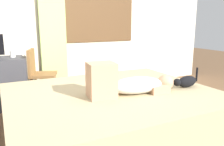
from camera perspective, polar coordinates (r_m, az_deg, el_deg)
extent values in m
cube|color=beige|center=(4.26, -13.08, 14.69)|extent=(6.40, 0.12, 2.90)
cube|color=brown|center=(4.44, -2.86, 14.13)|extent=(1.34, 0.02, 0.99)
cube|color=white|center=(4.44, -2.85, 14.14)|extent=(1.26, 0.02, 0.91)
cube|color=brown|center=(2.64, 0.01, -14.32)|extent=(2.19, 1.83, 0.14)
cube|color=tan|center=(2.53, 0.01, -8.85)|extent=(2.13, 1.77, 0.40)
ellipsoid|color=silver|center=(2.39, 6.15, -3.00)|extent=(0.59, 0.33, 0.17)
sphere|color=tan|center=(2.55, 13.04, -2.26)|extent=(0.17, 0.17, 0.17)
cube|color=tan|center=(2.23, -2.62, -1.78)|extent=(0.29, 0.27, 0.34)
cube|color=tan|center=(2.50, 10.68, -3.51)|extent=(0.23, 0.30, 0.08)
ellipsoid|color=black|center=(2.74, 18.02, -2.01)|extent=(0.27, 0.12, 0.13)
sphere|color=black|center=(2.62, 15.74, -2.25)|extent=(0.08, 0.08, 0.08)
cylinder|color=black|center=(2.83, 20.16, -0.34)|extent=(0.02, 0.02, 0.16)
cylinder|color=white|center=(3.80, -23.29, 4.34)|extent=(0.08, 0.08, 0.10)
cylinder|color=brown|center=(3.93, -13.78, -3.26)|extent=(0.04, 0.04, 0.44)
cylinder|color=brown|center=(3.64, -14.29, -4.54)|extent=(0.04, 0.04, 0.44)
cylinder|color=brown|center=(3.98, -18.14, -3.34)|extent=(0.04, 0.04, 0.44)
cylinder|color=brown|center=(3.69, -18.99, -4.60)|extent=(0.04, 0.04, 0.44)
cube|color=brown|center=(3.75, -16.52, -0.39)|extent=(0.48, 0.48, 0.04)
cube|color=brown|center=(3.74, -19.29, 2.68)|extent=(0.16, 0.37, 0.38)
cube|color=#ADCC75|center=(4.10, -14.45, 11.60)|extent=(0.44, 0.06, 2.45)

